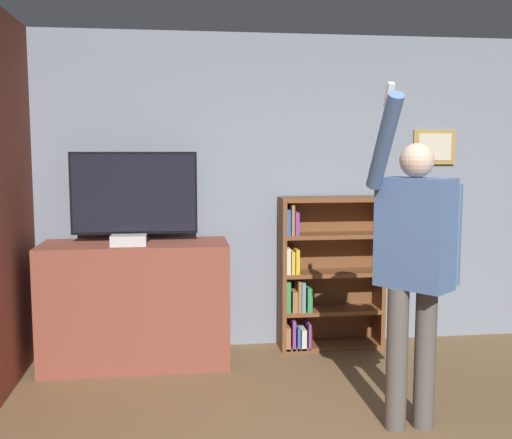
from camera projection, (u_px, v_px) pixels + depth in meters
wall_back at (273, 192)px, 5.23m from camera, size 6.03×0.09×2.70m
tv_ledge at (136, 304)px, 4.79m from camera, size 1.47×0.58×0.99m
television at (134, 195)px, 4.77m from camera, size 1.00×0.22×0.72m
game_console at (129, 240)px, 4.59m from camera, size 0.27×0.16×0.08m
bookshelf at (322, 276)px, 5.18m from camera, size 0.90×0.28×1.32m
person at (414, 258)px, 3.59m from camera, size 0.58×0.57×2.08m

